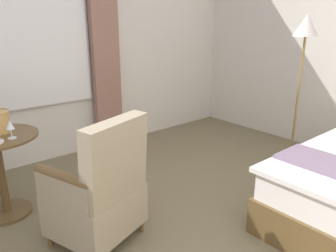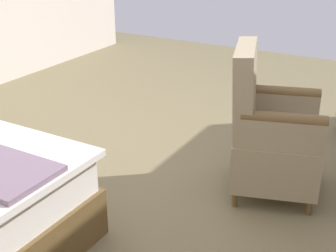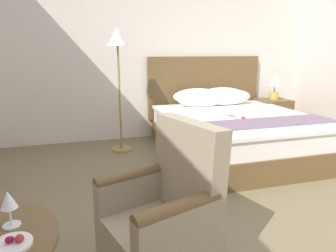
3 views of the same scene
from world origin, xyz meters
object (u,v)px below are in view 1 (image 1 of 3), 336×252
floor_lamp_brass (304,44)px  side_table_round (0,167)px  wine_glass_near_edge (10,126)px  armchair_by_window (99,193)px

floor_lamp_brass → side_table_round: (-0.96, -3.05, -0.94)m
side_table_round → wine_glass_near_edge: (0.16, 0.09, 0.39)m
side_table_round → wine_glass_near_edge: wine_glass_near_edge is taller
floor_lamp_brass → side_table_round: size_ratio=2.34×
floor_lamp_brass → side_table_round: floor_lamp_brass is taller
side_table_round → wine_glass_near_edge: bearing=30.6°
floor_lamp_brass → wine_glass_near_edge: (-0.80, -2.96, -0.55)m
floor_lamp_brass → armchair_by_window: floor_lamp_brass is taller
floor_lamp_brass → armchair_by_window: bearing=-91.8°
wine_glass_near_edge → armchair_by_window: armchair_by_window is taller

